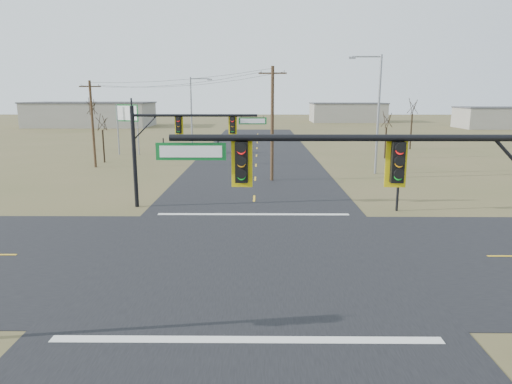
# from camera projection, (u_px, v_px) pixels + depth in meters

# --- Properties ---
(ground) EXTENTS (320.00, 320.00, 0.00)m
(ground) POSITION_uv_depth(u_px,v_px,m) (251.00, 256.00, 21.27)
(ground) COLOR brown
(ground) RESTS_ON ground
(road_ew) EXTENTS (160.00, 14.00, 0.02)m
(road_ew) POSITION_uv_depth(u_px,v_px,m) (251.00, 256.00, 21.27)
(road_ew) COLOR black
(road_ew) RESTS_ON ground
(road_ns) EXTENTS (14.00, 160.00, 0.02)m
(road_ns) POSITION_uv_depth(u_px,v_px,m) (251.00, 256.00, 21.27)
(road_ns) COLOR black
(road_ns) RESTS_ON ground
(stop_bar_near) EXTENTS (12.00, 0.40, 0.01)m
(stop_bar_near) POSITION_uv_depth(u_px,v_px,m) (246.00, 340.00, 13.93)
(stop_bar_near) COLOR silver
(stop_bar_near) RESTS_ON road_ns
(stop_bar_far) EXTENTS (12.00, 0.40, 0.01)m
(stop_bar_far) POSITION_uv_depth(u_px,v_px,m) (253.00, 214.00, 28.60)
(stop_bar_far) COLOR silver
(stop_bar_far) RESTS_ON road_ns
(mast_arm_near) EXTENTS (10.34, 0.43, 6.89)m
(mast_arm_near) POSITION_uv_depth(u_px,v_px,m) (405.00, 187.00, 11.82)
(mast_arm_near) COLOR black
(mast_arm_near) RESTS_ON ground
(mast_arm_far) EXTENTS (8.83, 0.46, 6.67)m
(mast_arm_far) POSITION_uv_depth(u_px,v_px,m) (180.00, 135.00, 29.67)
(mast_arm_far) COLOR black
(mast_arm_far) RESTS_ON ground
(pedestal_signal_ne) EXTENTS (0.58, 0.50, 3.93)m
(pedestal_signal_ne) POSITION_uv_depth(u_px,v_px,m) (400.00, 167.00, 28.84)
(pedestal_signal_ne) COLOR black
(pedestal_signal_ne) RESTS_ON ground
(utility_pole_near) EXTENTS (2.39, 0.28, 9.76)m
(utility_pole_near) POSITION_uv_depth(u_px,v_px,m) (272.00, 122.00, 39.08)
(utility_pole_near) COLOR #4C3820
(utility_pole_near) RESTS_ON ground
(utility_pole_far) EXTENTS (2.16, 0.26, 8.81)m
(utility_pole_far) POSITION_uv_depth(u_px,v_px,m) (92.00, 123.00, 46.57)
(utility_pole_far) COLOR #4C3820
(utility_pole_far) RESTS_ON ground
(highway_sign) EXTENTS (3.10, 1.34, 6.23)m
(highway_sign) POSITION_uv_depth(u_px,v_px,m) (127.00, 119.00, 56.71)
(highway_sign) COLOR gray
(highway_sign) RESTS_ON ground
(streetlight_a) EXTENTS (3.07, 0.39, 10.98)m
(streetlight_a) POSITION_uv_depth(u_px,v_px,m) (376.00, 108.00, 42.32)
(streetlight_a) COLOR gray
(streetlight_a) RESTS_ON ground
(streetlight_c) EXTENTS (2.64, 0.34, 9.46)m
(streetlight_c) POSITION_uv_depth(u_px,v_px,m) (193.00, 113.00, 54.45)
(streetlight_c) COLOR gray
(streetlight_c) RESTS_ON ground
(bare_tree_a) EXTENTS (2.34, 2.34, 5.65)m
(bare_tree_a) POSITION_uv_depth(u_px,v_px,m) (102.00, 122.00, 49.94)
(bare_tree_a) COLOR black
(bare_tree_a) RESTS_ON ground
(bare_tree_b) EXTENTS (3.82, 3.82, 7.38)m
(bare_tree_b) POSITION_uv_depth(u_px,v_px,m) (92.00, 106.00, 61.47)
(bare_tree_b) COLOR black
(bare_tree_b) RESTS_ON ground
(bare_tree_c) EXTENTS (2.72, 2.72, 5.86)m
(bare_tree_c) POSITION_uv_depth(u_px,v_px,m) (387.00, 119.00, 53.22)
(bare_tree_c) COLOR black
(bare_tree_c) RESTS_ON ground
(bare_tree_d) EXTENTS (3.11, 3.11, 7.34)m
(bare_tree_d) POSITION_uv_depth(u_px,v_px,m) (413.00, 106.00, 62.22)
(bare_tree_d) COLOR black
(bare_tree_d) RESTS_ON ground
(warehouse_left) EXTENTS (28.00, 14.00, 5.50)m
(warehouse_left) POSITION_uv_depth(u_px,v_px,m) (91.00, 115.00, 109.05)
(warehouse_left) COLOR gray
(warehouse_left) RESTS_ON ground
(warehouse_mid) EXTENTS (20.00, 12.00, 5.00)m
(warehouse_mid) POSITION_uv_depth(u_px,v_px,m) (347.00, 113.00, 128.15)
(warehouse_mid) COLOR gray
(warehouse_mid) RESTS_ON ground
(warehouse_right) EXTENTS (18.00, 10.00, 4.50)m
(warehouse_right) POSITION_uv_depth(u_px,v_px,m) (500.00, 118.00, 103.50)
(warehouse_right) COLOR gray
(warehouse_right) RESTS_ON ground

